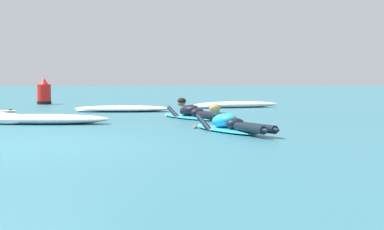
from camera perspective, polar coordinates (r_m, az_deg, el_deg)
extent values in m
plane|color=#2D6B7A|center=(18.45, -8.16, 0.56)|extent=(120.00, 120.00, 0.00)
ellipsoid|color=#2DB2D1|center=(10.59, 3.10, -1.44)|extent=(1.34, 2.05, 0.07)
ellipsoid|color=#2DB2D1|center=(11.44, 0.74, -1.01)|extent=(0.25, 0.26, 0.06)
ellipsoid|color=#1E9EDB|center=(10.62, 2.97, -0.53)|extent=(0.65, 0.77, 0.35)
ellipsoid|color=black|center=(10.29, 4.02, -0.84)|extent=(0.43, 0.40, 0.20)
cylinder|color=black|center=(9.72, 5.45, -1.28)|extent=(0.49, 0.92, 0.14)
ellipsoid|color=black|center=(9.31, 6.84, -1.50)|extent=(0.19, 0.24, 0.08)
cylinder|color=black|center=(9.80, 6.25, -1.25)|extent=(0.58, 0.89, 0.14)
ellipsoid|color=black|center=(9.43, 7.90, -1.45)|extent=(0.19, 0.24, 0.08)
cylinder|color=black|center=(10.85, 1.01, -0.87)|extent=(0.35, 0.59, 0.35)
sphere|color=#8C6647|center=(11.21, 0.08, -1.24)|extent=(0.09, 0.09, 0.09)
cylinder|color=black|center=(11.04, 3.09, -0.80)|extent=(0.35, 0.59, 0.35)
sphere|color=#8C6647|center=(11.37, 2.16, -1.17)|extent=(0.09, 0.09, 0.09)
sphere|color=#8C6647|center=(10.95, 1.98, 0.55)|extent=(0.21, 0.21, 0.21)
ellipsoid|color=#AD894C|center=(10.93, 2.03, 0.70)|extent=(0.29, 0.28, 0.16)
ellipsoid|color=#2DB2D1|center=(13.97, -0.40, -0.22)|extent=(1.64, 2.27, 0.07)
ellipsoid|color=#2DB2D1|center=(14.93, -2.51, 0.06)|extent=(0.28, 0.27, 0.06)
ellipsoid|color=black|center=(14.01, -0.50, 0.47)|extent=(0.68, 0.78, 0.35)
ellipsoid|color=black|center=(13.67, 0.32, 0.26)|extent=(0.43, 0.41, 0.20)
cylinder|color=black|center=(13.14, 1.31, 0.00)|extent=(0.51, 0.82, 0.14)
ellipsoid|color=black|center=(12.77, 2.23, -0.11)|extent=(0.20, 0.24, 0.08)
cylinder|color=black|center=(13.22, 1.90, 0.02)|extent=(0.59, 0.79, 0.14)
ellipsoid|color=black|center=(12.88, 3.00, -0.08)|extent=(0.20, 0.24, 0.08)
cylinder|color=black|center=(14.23, -2.02, 0.19)|extent=(0.38, 0.56, 0.34)
sphere|color=tan|center=(14.57, -2.74, -0.12)|extent=(0.09, 0.09, 0.09)
cylinder|color=black|center=(14.42, -0.44, 0.24)|extent=(0.38, 0.56, 0.34)
sphere|color=tan|center=(14.75, -1.16, -0.08)|extent=(0.09, 0.09, 0.09)
sphere|color=tan|center=(14.34, -1.29, 1.27)|extent=(0.21, 0.21, 0.21)
ellipsoid|color=black|center=(14.32, -1.25, 1.39)|extent=(0.29, 0.28, 0.16)
cone|color=black|center=(17.51, -17.61, 0.28)|extent=(0.14, 0.14, 0.16)
ellipsoid|color=white|center=(12.72, -14.58, -0.39)|extent=(2.82, 0.79, 0.21)
ellipsoid|color=white|center=(12.66, -11.38, -0.51)|extent=(1.04, 0.47, 0.15)
ellipsoid|color=white|center=(12.91, -18.26, -0.61)|extent=(1.07, 0.72, 0.12)
ellipsoid|color=white|center=(19.28, 4.13, 1.03)|extent=(3.01, 1.47, 0.21)
ellipsoid|color=white|center=(19.66, 6.04, 0.98)|extent=(1.11, 0.58, 0.15)
ellipsoid|color=white|center=(18.90, 1.69, 0.84)|extent=(1.06, 0.79, 0.12)
ellipsoid|color=white|center=(17.05, -7.03, 0.63)|extent=(2.84, 1.05, 0.18)
ellipsoid|color=white|center=(17.15, -4.66, 0.57)|extent=(1.03, 0.52, 0.13)
ellipsoid|color=white|center=(17.05, -9.88, 0.46)|extent=(1.03, 0.52, 0.10)
cylinder|color=red|center=(22.53, -14.54, 1.98)|extent=(0.51, 0.51, 0.75)
cone|color=red|center=(22.52, -14.56, 3.23)|extent=(0.35, 0.35, 0.24)
cylinder|color=black|center=(22.54, -14.53, 1.18)|extent=(0.53, 0.53, 0.12)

